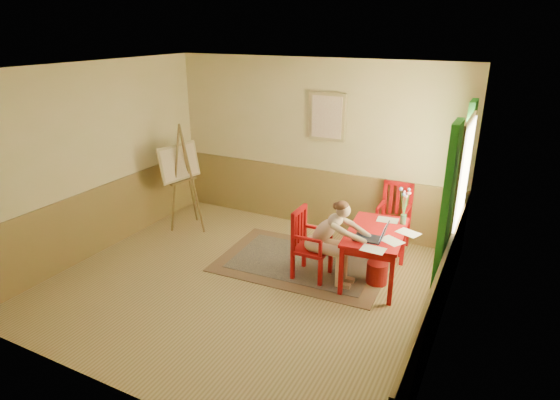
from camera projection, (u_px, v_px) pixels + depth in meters
The scene contains 14 objects.
room at pixel (242, 184), 5.80m from camera, with size 5.04×4.54×2.84m.
wainscot at pixel (272, 227), 6.78m from camera, with size 5.00×4.50×1.00m.
window at pixel (457, 192), 5.72m from camera, with size 0.12×2.01×2.20m.
wall_portrait at pixel (327, 117), 7.36m from camera, with size 0.60×0.05×0.76m.
rug at pixel (303, 263), 6.80m from camera, with size 2.47×1.71×0.02m.
table at pixel (376, 237), 6.16m from camera, with size 0.83×1.26×0.72m.
chair_left at pixel (309, 244), 6.29m from camera, with size 0.45×0.43×0.98m.
chair_back at pixel (394, 217), 7.12m from camera, with size 0.45×0.48×1.03m.
figure at pixel (330, 237), 6.10m from camera, with size 0.87×0.38×1.19m.
laptop at pixel (373, 236), 5.86m from camera, with size 0.42×0.27×0.25m.
papers at pixel (390, 235), 6.00m from camera, with size 0.68×1.20×0.00m.
vase at pixel (404, 208), 6.28m from camera, with size 0.18×0.27×0.51m.
wastebasket at pixel (377, 273), 6.23m from camera, with size 0.28×0.28×0.30m, color #AC1D1A.
easel at pixel (181, 167), 7.72m from camera, with size 0.65×0.80×1.79m.
Camera 1 is at (2.90, -4.69, 3.26)m, focal length 29.87 mm.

